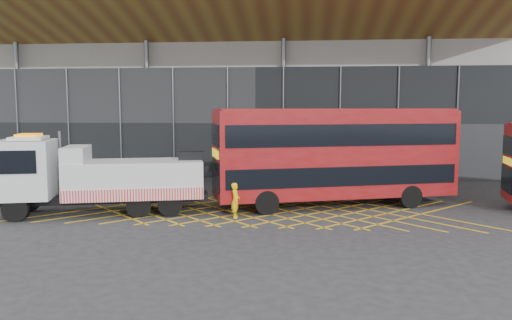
# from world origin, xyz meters

# --- Properties ---
(ground_plane) EXTENTS (120.00, 120.00, 0.00)m
(ground_plane) POSITION_xyz_m (0.00, 0.00, 0.00)
(ground_plane) COLOR #27272A
(road_markings) EXTENTS (23.16, 7.16, 0.01)m
(road_markings) POSITION_xyz_m (3.20, 0.00, 0.01)
(road_markings) COLOR gold
(road_markings) RESTS_ON ground_plane
(construction_building) EXTENTS (55.00, 23.97, 18.00)m
(construction_building) POSITION_xyz_m (1.92, 18.40, 8.98)
(construction_building) COLOR gray
(construction_building) RESTS_ON ground_plane
(recovery_truck) EXTENTS (11.43, 5.07, 3.99)m
(recovery_truck) POSITION_xyz_m (-4.56, -1.47, 1.84)
(recovery_truck) COLOR black
(recovery_truck) RESTS_ON ground_plane
(bus_towed) EXTENTS (12.78, 6.55, 5.10)m
(bus_towed) POSITION_xyz_m (7.12, 1.60, 2.83)
(bus_towed) COLOR maroon
(bus_towed) RESTS_ON ground_plane
(worker) EXTENTS (0.44, 0.63, 1.65)m
(worker) POSITION_xyz_m (2.34, -1.62, 0.83)
(worker) COLOR yellow
(worker) RESTS_ON ground_plane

